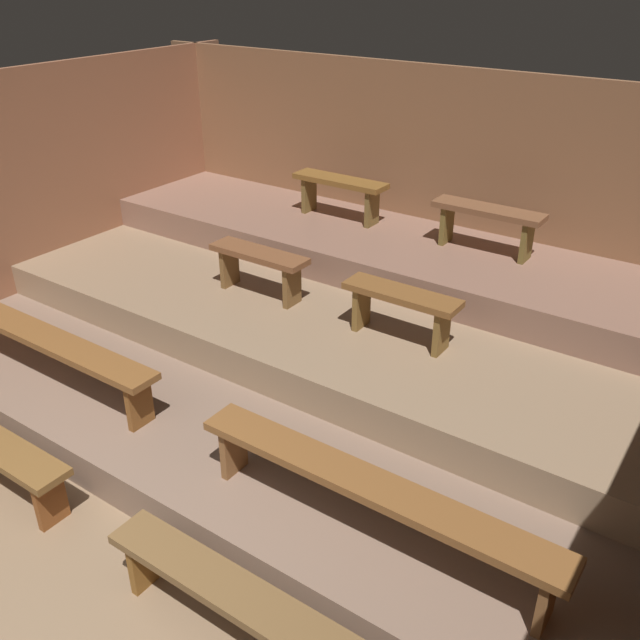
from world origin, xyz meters
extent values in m
cube|color=#80654B|center=(0.00, 2.72, -0.04)|extent=(7.11, 6.24, 0.08)
cube|color=brown|center=(0.00, 5.47, 1.21)|extent=(7.11, 0.06, 2.42)
cube|color=brown|center=(-3.19, 2.72, 1.21)|extent=(0.06, 6.24, 2.42)
cube|color=#7A6150|center=(0.00, 3.38, 0.15)|extent=(6.31, 4.12, 0.30)
cube|color=#8C7156|center=(0.00, 4.03, 0.45)|extent=(6.31, 2.82, 0.30)
cube|color=#85604E|center=(0.00, 4.74, 0.75)|extent=(6.31, 1.39, 0.30)
cube|color=brown|center=(-0.44, 1.01, 0.18)|extent=(0.05, 0.21, 0.37)
cube|color=brown|center=(1.47, 1.01, 0.40)|extent=(2.30, 0.26, 0.05)
cube|color=brown|center=(0.44, 1.01, 0.18)|extent=(0.05, 0.21, 0.37)
cube|color=brown|center=(-1.48, 1.82, 0.70)|extent=(2.31, 0.26, 0.05)
cube|color=brown|center=(-0.45, 1.82, 0.48)|extent=(0.05, 0.21, 0.37)
cube|color=brown|center=(1.48, 1.82, 0.70)|extent=(2.31, 0.26, 0.05)
cube|color=brown|center=(0.45, 1.82, 0.48)|extent=(0.05, 0.21, 0.37)
cube|color=brown|center=(2.52, 1.82, 0.48)|extent=(0.05, 0.21, 0.37)
cube|color=brown|center=(-0.72, 3.53, 1.00)|extent=(0.95, 0.26, 0.05)
cube|color=brown|center=(-1.08, 3.53, 0.78)|extent=(0.05, 0.21, 0.37)
cube|color=brown|center=(-0.36, 3.53, 0.78)|extent=(0.05, 0.21, 0.37)
cube|color=brown|center=(0.72, 3.53, 1.00)|extent=(0.95, 0.26, 0.05)
cube|color=brown|center=(0.36, 3.53, 0.78)|extent=(0.05, 0.21, 0.37)
cube|color=brown|center=(1.08, 3.53, 0.78)|extent=(0.05, 0.21, 0.37)
cube|color=brown|center=(-0.80, 4.95, 1.30)|extent=(1.02, 0.26, 0.05)
cube|color=brown|center=(-1.19, 4.95, 1.08)|extent=(0.05, 0.21, 0.37)
cube|color=brown|center=(-0.41, 4.95, 1.08)|extent=(0.05, 0.21, 0.37)
cube|color=brown|center=(0.80, 4.95, 1.30)|extent=(1.02, 0.26, 0.05)
cube|color=brown|center=(0.41, 4.95, 1.08)|extent=(0.05, 0.21, 0.37)
cube|color=brown|center=(1.19, 4.95, 1.08)|extent=(0.05, 0.21, 0.37)
camera|label=1|loc=(2.96, -0.80, 3.34)|focal=38.81mm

